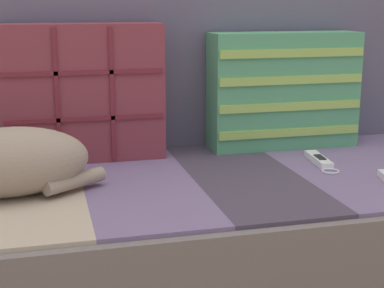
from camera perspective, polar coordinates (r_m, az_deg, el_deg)
couch at (r=1.68m, az=-0.40°, el=-9.64°), size 1.83×0.88×0.41m
sofa_backrest at (r=1.91m, az=-3.17°, el=8.26°), size 1.79×0.14×0.55m
throw_pillow_quilted at (r=1.74m, az=-10.52°, el=4.92°), size 0.46×0.14×0.40m
throw_pillow_striped at (r=1.89m, az=8.85°, el=5.16°), size 0.48×0.14×0.36m
sleeping_cat at (r=1.46m, az=-18.12°, el=-1.95°), size 0.45×0.22×0.17m
game_remote_far at (r=1.74m, az=12.25°, el=-1.56°), size 0.07×0.21×0.02m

